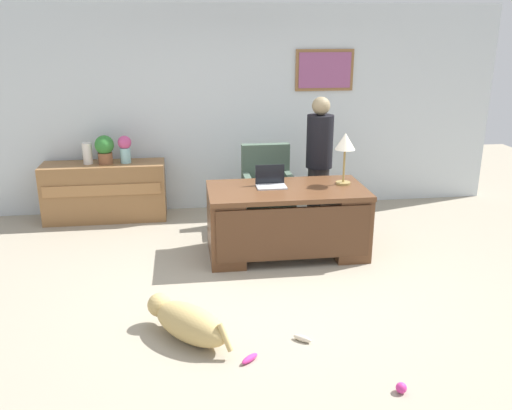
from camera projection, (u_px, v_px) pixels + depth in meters
name	position (u px, v px, depth m)	size (l,w,h in m)	color
ground_plane	(274.00, 287.00, 5.25)	(12.00, 12.00, 0.00)	#9E937F
back_wall	(244.00, 109.00, 7.27)	(7.00, 0.16, 2.70)	silver
desk	(287.00, 219.00, 5.90)	(1.70, 0.88, 0.75)	brown
credenza	(105.00, 191.00, 7.01)	(1.54, 0.50, 0.75)	olive
armchair	(267.00, 190.00, 6.74)	(0.60, 0.59, 1.02)	#475B4C
person_standing	(319.00, 162.00, 6.56)	(0.32, 0.32, 1.63)	#262323
dog_lying	(187.00, 322.00, 4.34)	(0.73, 0.75, 0.30)	tan
laptop	(271.00, 181.00, 5.87)	(0.32, 0.22, 0.22)	#B2B5BA
desk_lamp	(345.00, 145.00, 5.83)	(0.22, 0.22, 0.57)	#9E8447
vase_with_flowers	(125.00, 148.00, 6.87)	(0.17, 0.17, 0.35)	#8EC7CC
vase_empty	(87.00, 153.00, 6.83)	(0.12, 0.12, 0.27)	silver
potted_plant	(105.00, 148.00, 6.84)	(0.24, 0.24, 0.36)	brown
dog_toy_ball	(401.00, 388.00, 3.73)	(0.08, 0.08, 0.08)	#D8338C
dog_toy_bone	(250.00, 359.00, 4.08)	(0.17, 0.05, 0.05)	#D8338C
dog_toy_plush	(302.00, 338.00, 4.34)	(0.16, 0.05, 0.05)	beige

